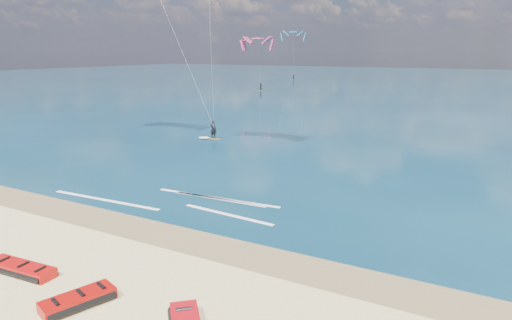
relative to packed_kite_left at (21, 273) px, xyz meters
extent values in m
plane|color=tan|center=(-0.43, 42.34, 0.00)|extent=(320.00, 320.00, 0.00)
cube|color=brown|center=(-0.43, 5.34, 0.00)|extent=(320.00, 2.40, 0.01)
cube|color=#0A2A3B|center=(-0.43, 106.34, 0.02)|extent=(320.00, 200.00, 0.04)
cube|color=gold|center=(-8.26, 24.63, 0.07)|extent=(1.24, 0.39, 0.05)
imported|color=black|center=(-8.26, 24.63, 0.90)|extent=(0.65, 0.48, 1.64)
cylinder|color=black|center=(-7.99, 24.35, 1.14)|extent=(0.50, 0.04, 0.04)
cube|color=white|center=(-3.58, 7.34, 0.04)|extent=(7.16, 0.62, 0.01)
cube|color=white|center=(3.40, 8.64, 0.04)|extent=(5.22, 0.61, 0.01)
cube|color=white|center=(1.15, 10.44, 0.04)|extent=(6.75, 0.49, 0.01)
cube|color=white|center=(2.09, 10.55, 0.04)|extent=(6.23, 0.72, 0.01)
camera|label=1|loc=(14.77, -9.12, 7.88)|focal=32.00mm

